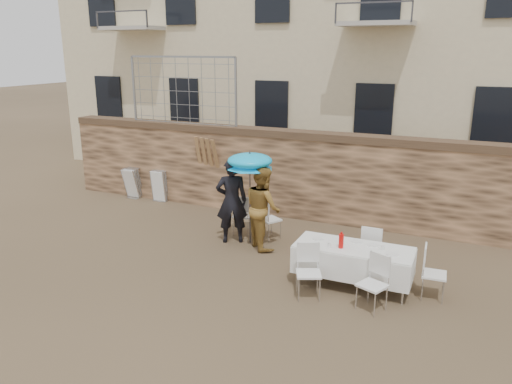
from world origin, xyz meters
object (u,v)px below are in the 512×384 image
at_px(soda_bottle, 341,241).
at_px(table_chair_back, 373,248).
at_px(woman_dress, 263,207).
at_px(table_chair_side, 434,273).
at_px(couple_chair_right, 270,218).
at_px(man_suit, 232,201).
at_px(banquet_table, 354,249).
at_px(table_chair_front_right, 372,284).
at_px(umbrella, 250,164).
at_px(table_chair_front_left, 309,272).
at_px(chair_stack_left, 135,182).
at_px(couple_chair_left, 242,214).
at_px(chair_stack_right, 161,185).

distance_m(soda_bottle, table_chair_back, 1.11).
distance_m(woman_dress, table_chair_side, 3.80).
bearing_deg(table_chair_side, couple_chair_right, 64.54).
height_order(couple_chair_right, table_chair_back, same).
distance_m(man_suit, banquet_table, 3.19).
relative_size(woman_dress, table_chair_front_right, 1.89).
height_order(table_chair_back, table_chair_side, same).
distance_m(umbrella, banquet_table, 3.05).
height_order(couple_chair_right, table_chair_front_left, same).
relative_size(table_chair_front_right, table_chair_back, 1.00).
xyz_separation_m(soda_bottle, table_chair_side, (1.60, 0.25, -0.43)).
relative_size(table_chair_front_right, chair_stack_left, 1.04).
height_order(umbrella, table_chair_back, umbrella).
bearing_deg(couple_chair_left, couple_chair_right, 170.54).
bearing_deg(chair_stack_left, chair_stack_right, 0.00).
distance_m(man_suit, umbrella, 0.96).
bearing_deg(chair_stack_right, couple_chair_right, -20.45).
relative_size(umbrella, table_chair_back, 2.02).
height_order(banquet_table, chair_stack_left, chair_stack_left).
xyz_separation_m(chair_stack_left, chair_stack_right, (0.90, 0.00, 0.00)).
height_order(table_chair_front_right, chair_stack_left, table_chair_front_right).
distance_m(couple_chair_right, banquet_table, 2.82).
bearing_deg(umbrella, soda_bottle, -29.03).
bearing_deg(table_chair_front_left, table_chair_front_right, -23.70).
distance_m(umbrella, table_chair_front_left, 3.08).
relative_size(man_suit, chair_stack_left, 2.08).
distance_m(banquet_table, table_chair_back, 0.86).
bearing_deg(banquet_table, chair_stack_right, 153.60).
bearing_deg(table_chair_front_right, soda_bottle, 162.95).
relative_size(couple_chair_left, couple_chair_right, 1.00).
relative_size(couple_chair_left, table_chair_back, 1.00).
distance_m(banquet_table, table_chair_front_right, 0.94).
xyz_separation_m(woman_dress, table_chair_side, (3.64, -0.98, -0.43)).
relative_size(table_chair_front_right, table_chair_side, 1.00).
bearing_deg(table_chair_front_right, chair_stack_right, 173.84).
bearing_deg(woman_dress, couple_chair_right, -39.98).
height_order(banquet_table, chair_stack_right, chair_stack_right).
relative_size(table_chair_front_left, table_chair_side, 1.00).
bearing_deg(couple_chair_right, soda_bottle, 171.60).
xyz_separation_m(man_suit, table_chair_front_right, (3.49, -1.83, -0.48)).
bearing_deg(table_chair_side, couple_chair_left, 67.84).
distance_m(table_chair_front_right, chair_stack_right, 7.78).
height_order(umbrella, banquet_table, umbrella).
bearing_deg(table_chair_front_right, man_suit, 175.92).
distance_m(woman_dress, chair_stack_right, 4.52).
relative_size(woman_dress, table_chair_side, 1.89).
bearing_deg(couple_chair_right, couple_chair_left, 31.95).
distance_m(umbrella, table_chair_back, 3.12).
relative_size(couple_chair_left, soda_bottle, 3.69).
height_order(soda_bottle, table_chair_front_right, soda_bottle).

